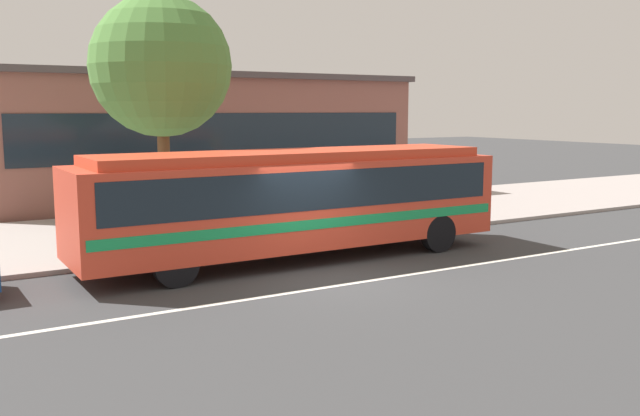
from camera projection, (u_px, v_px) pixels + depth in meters
The scene contains 8 objects.
ground_plane at pixel (324, 277), 15.76m from camera, with size 120.00×120.00×0.00m, color #393A3B.
sidewalk_slab at pixel (204, 228), 22.00m from camera, with size 60.00×8.00×0.12m, color #A39893.
lane_stripe_center at pixel (343, 285), 15.08m from camera, with size 56.00×0.16×0.01m, color silver.
transit_bus at pixel (295, 197), 17.42m from camera, with size 11.05×2.57×2.77m.
pedestrian_waiting_near_sign at pixel (384, 198), 21.24m from camera, with size 0.48×0.48×1.68m.
bus_stop_sign at pixel (400, 179), 21.65m from camera, with size 0.08×0.44×2.35m.
street_tree_near_stop at pixel (161, 67), 19.53m from camera, with size 3.99×3.99×6.87m.
station_building at pixel (198, 137), 29.54m from camera, with size 17.78×7.10×5.24m.
Camera 1 is at (-7.99, -13.15, 3.79)m, focal length 38.91 mm.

